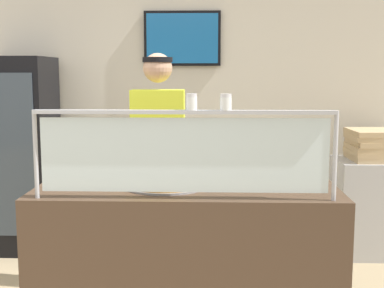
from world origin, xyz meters
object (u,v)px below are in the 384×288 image
at_px(drink_fridge, 18,154).
at_px(worker_figure, 159,158).
at_px(pizza_tray, 165,183).
at_px(pepper_flake_shaker, 226,103).
at_px(parmesan_shaker, 192,103).
at_px(pizza_box_stack, 377,145).
at_px(pizza_server, 168,181).

bearing_deg(drink_fridge, worker_figure, -33.61).
xyz_separation_m(pizza_tray, pepper_flake_shaker, (0.35, -0.32, 0.50)).
height_order(pizza_tray, parmesan_shaker, parmesan_shaker).
xyz_separation_m(parmesan_shaker, pizza_box_stack, (1.58, 1.90, -0.48)).
bearing_deg(worker_figure, pizza_tray, -81.35).
distance_m(pepper_flake_shaker, worker_figure, 1.20).
distance_m(parmesan_shaker, pizza_box_stack, 2.51).
xyz_separation_m(pizza_server, pizza_box_stack, (1.73, 1.60, -0.00)).
bearing_deg(parmesan_shaker, pizza_server, 117.15).
bearing_deg(pizza_tray, pizza_box_stack, 42.18).
height_order(pepper_flake_shaker, drink_fridge, drink_fridge).
bearing_deg(drink_fridge, pizza_tray, -47.33).
xyz_separation_m(pizza_server, parmesan_shaker, (0.15, -0.30, 0.48)).
distance_m(worker_figure, drink_fridge, 1.67).
bearing_deg(pepper_flake_shaker, pizza_server, 138.07).
height_order(worker_figure, drink_fridge, drink_fridge).
bearing_deg(drink_fridge, parmesan_shaker, -49.38).
bearing_deg(pizza_server, worker_figure, 97.25).
bearing_deg(pizza_server, pepper_flake_shaker, -44.31).
height_order(parmesan_shaker, pizza_box_stack, parmesan_shaker).
relative_size(parmesan_shaker, drink_fridge, 0.05).
distance_m(parmesan_shaker, worker_figure, 1.15).
relative_size(pizza_tray, pizza_box_stack, 0.99).
bearing_deg(pizza_box_stack, drink_fridge, 179.23).
bearing_deg(pizza_server, pizza_box_stack, 40.41).
xyz_separation_m(parmesan_shaker, worker_figure, (-0.27, 1.02, -0.46)).
height_order(pizza_server, pepper_flake_shaker, pepper_flake_shaker).
height_order(worker_figure, pizza_box_stack, worker_figure).
xyz_separation_m(pepper_flake_shaker, pizza_box_stack, (1.40, 1.90, -0.48)).
bearing_deg(worker_figure, pizza_box_stack, 25.44).
distance_m(pizza_tray, pepper_flake_shaker, 0.68).
relative_size(pizza_server, worker_figure, 0.16).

